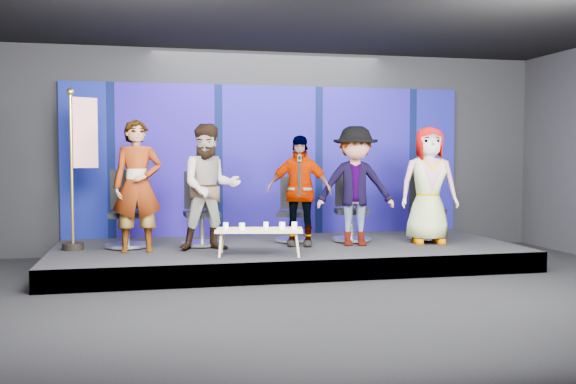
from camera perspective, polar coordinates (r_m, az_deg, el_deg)
The scene contains 21 objects.
ground at distance 7.60m, azimuth 3.98°, elevation -9.52°, with size 10.00×10.00×0.00m, color black.
room_walls at distance 7.45m, azimuth 4.05°, elevation 9.02°, with size 10.02×8.02×3.51m.
riser at distance 9.96m, azimuth -0.10°, elevation -5.60°, with size 7.00×3.00×0.30m, color black.
backdrop at distance 11.26m, azimuth -1.68°, elevation 2.83°, with size 7.00×0.08×2.60m, color #07145A.
chair_a at distance 9.94m, azimuth -14.14°, elevation -2.61°, with size 0.67×0.67×1.17m.
panelist_a at distance 9.41m, azimuth -13.24°, elevation 0.52°, with size 0.69×0.45×1.89m, color black.
chair_b at distance 9.93m, azimuth -7.72°, elevation -2.60°, with size 0.67×0.67×1.14m.
panelist_b at distance 9.40m, azimuth -6.95°, elevation 0.43°, with size 0.90×0.70×1.85m, color black.
chair_c at distance 10.32m, azimuth 0.41°, elevation -2.52°, with size 0.74×0.74×1.04m.
panelist_c at distance 9.79m, azimuth 0.97°, elevation 0.11°, with size 0.99×0.41×1.69m, color black.
chair_d at distance 10.42m, azimuth 5.62°, elevation -2.33°, with size 0.74×0.74×1.13m.
panelist_d at distance 9.88m, azimuth 6.01°, elevation 0.53°, with size 1.18×0.68×1.83m, color black.
chair_e at distance 10.85m, azimuth 12.17°, elevation -2.16°, with size 0.74×0.74×1.13m.
panelist_e at distance 10.31m, azimuth 12.40°, elevation 0.60°, with size 0.90×0.58×1.84m, color black.
coffee_table at distance 8.90m, azimuth -2.58°, elevation -3.49°, with size 1.27×0.73×0.37m.
mug_a at distance 8.93m, azimuth -5.56°, elevation -3.00°, with size 0.07×0.07×0.09m, color white.
mug_b at distance 8.81m, azimuth -4.11°, elevation -3.06°, with size 0.08×0.08×0.09m, color white.
mug_c at distance 9.00m, azimuth -1.97°, elevation -2.94°, with size 0.07×0.07×0.08m, color white.
mug_d at distance 8.86m, azimuth -0.53°, elevation -3.00°, with size 0.08×0.08×0.10m, color white.
mug_e at distance 8.92m, azimuth 0.57°, elevation -2.97°, with size 0.08×0.08×0.09m, color white.
flag_stand at distance 9.90m, azimuth -18.02°, elevation 2.33°, with size 0.52×0.33×2.36m.
Camera 1 is at (-2.10, -7.11, 1.67)m, focal length 40.00 mm.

